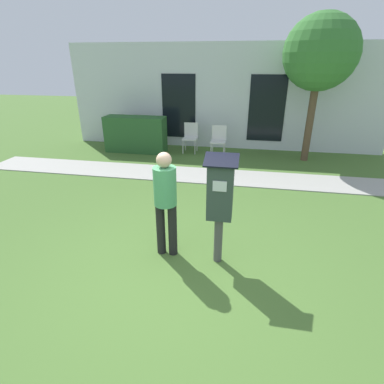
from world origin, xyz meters
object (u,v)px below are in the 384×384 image
Objects in this scene: parking_meter at (220,197)px; outdoor_chair_left at (191,135)px; person_standing at (165,197)px; outdoor_chair_middle at (219,138)px.

parking_meter is 5.73m from outdoor_chair_left.
parking_meter is at bearing -32.45° from person_standing.
outdoor_chair_middle is at bearing -17.30° from outdoor_chair_left.
outdoor_chair_left and outdoor_chair_middle have the same top height.
parking_meter reaches higher than outdoor_chair_middle.
person_standing reaches higher than outdoor_chair_middle.
person_standing is 5.53m from outdoor_chair_left.
outdoor_chair_middle is (-0.54, 5.28, -0.49)m from parking_meter.
outdoor_chair_middle is at bearing 95.84° from parking_meter.
person_standing is 1.76× the size of outdoor_chair_left.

